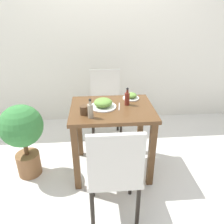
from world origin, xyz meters
TOP-DOWN VIEW (x-y plane):
  - ground_plane at (0.00, 0.00)m, footprint 16.00×16.00m
  - wall_back at (0.00, 1.28)m, footprint 8.00×0.05m
  - dining_table at (0.00, 0.00)m, footprint 0.83×0.65m
  - chair_near at (-0.04, -0.66)m, footprint 0.42×0.42m
  - chair_far at (-0.03, 0.72)m, footprint 0.42×0.42m
  - food_plate at (-0.09, 0.01)m, footprint 0.26×0.26m
  - side_plate at (0.23, 0.22)m, footprint 0.18×0.18m
  - drink_cup at (-0.27, -0.13)m, footprint 0.08×0.08m
  - sauce_bottle at (0.16, 0.05)m, footprint 0.05×0.05m
  - condiment_bottle at (-0.21, -0.20)m, footprint 0.05×0.05m
  - fork_utensil at (-0.25, 0.01)m, footprint 0.02×0.17m
  - spoon_utensil at (0.07, 0.01)m, footprint 0.03×0.18m
  - potted_plant_left at (-0.91, -0.02)m, footprint 0.43×0.43m

SIDE VIEW (x-z plane):
  - ground_plane at x=0.00m, z-range 0.00..0.00m
  - potted_plant_left at x=-0.91m, z-range 0.11..0.92m
  - chair_near at x=-0.04m, z-range 0.07..0.99m
  - chair_far at x=-0.03m, z-range 0.07..0.99m
  - dining_table at x=0.00m, z-range 0.23..0.98m
  - fork_utensil at x=-0.25m, z-range 0.75..0.76m
  - spoon_utensil at x=0.07m, z-range 0.75..0.76m
  - side_plate at x=0.23m, z-range 0.75..0.82m
  - food_plate at x=-0.09m, z-range 0.75..0.84m
  - drink_cup at x=-0.27m, z-range 0.75..0.84m
  - sauce_bottle at x=0.16m, z-range 0.73..0.92m
  - condiment_bottle at x=-0.21m, z-range 0.73..0.92m
  - wall_back at x=0.00m, z-range 0.00..2.60m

